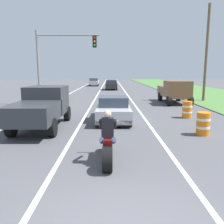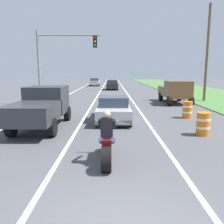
# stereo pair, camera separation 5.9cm
# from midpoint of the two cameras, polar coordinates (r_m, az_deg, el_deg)

# --- Properties ---
(lane_stripe_left_solid) EXTENTS (0.14, 120.00, 0.01)m
(lane_stripe_left_solid) POSITION_cam_midpoint_polar(r_m,az_deg,el_deg) (24.02, -12.90, 3.24)
(lane_stripe_left_solid) COLOR white
(lane_stripe_left_solid) RESTS_ON ground
(lane_stripe_right_solid) EXTENTS (0.14, 120.00, 0.01)m
(lane_stripe_right_solid) POSITION_cam_midpoint_polar(r_m,az_deg,el_deg) (23.52, 4.51, 3.32)
(lane_stripe_right_solid) COLOR white
(lane_stripe_right_solid) RESTS_ON ground
(lane_stripe_centre_dashed) EXTENTS (0.14, 120.00, 0.01)m
(lane_stripe_centre_dashed) POSITION_cam_midpoint_polar(r_m,az_deg,el_deg) (23.50, -4.28, 3.32)
(lane_stripe_centre_dashed) COLOR white
(lane_stripe_centre_dashed) RESTS_ON ground
(motorcycle_with_rider) EXTENTS (0.70, 2.21, 1.62)m
(motorcycle_with_rider) POSITION_cam_midpoint_polar(r_m,az_deg,el_deg) (6.89, -1.34, -7.99)
(motorcycle_with_rider) COLOR black
(motorcycle_with_rider) RESTS_ON ground
(sports_car_silver) EXTENTS (1.84, 4.30, 1.37)m
(sports_car_silver) POSITION_cam_midpoint_polar(r_m,az_deg,el_deg) (12.91, 0.20, 0.66)
(sports_car_silver) COLOR #B7B7BC
(sports_car_silver) RESTS_ON ground
(pickup_truck_left_lane_dark_grey) EXTENTS (2.02, 4.80, 1.98)m
(pickup_truck_left_lane_dark_grey) POSITION_cam_midpoint_polar(r_m,az_deg,el_deg) (11.64, -17.15, 1.57)
(pickup_truck_left_lane_dark_grey) COLOR #2D3035
(pickup_truck_left_lane_dark_grey) RESTS_ON ground
(pickup_truck_right_shoulder_brown) EXTENTS (2.02, 4.80, 1.98)m
(pickup_truck_right_shoulder_brown) POSITION_cam_midpoint_polar(r_m,az_deg,el_deg) (20.78, 15.17, 5.18)
(pickup_truck_right_shoulder_brown) COLOR brown
(pickup_truck_right_shoulder_brown) RESTS_ON ground
(traffic_light_mast_near) EXTENTS (5.11, 0.34, 6.00)m
(traffic_light_mast_near) POSITION_cam_midpoint_polar(r_m,az_deg,el_deg) (19.57, -13.52, 13.55)
(traffic_light_mast_near) COLOR gray
(traffic_light_mast_near) RESTS_ON ground
(utility_pole_roadside) EXTENTS (0.24, 0.24, 8.66)m
(utility_pole_roadside) POSITION_cam_midpoint_polar(r_m,az_deg,el_deg) (23.11, 22.40, 13.25)
(utility_pole_roadside) COLOR brown
(utility_pole_roadside) RESTS_ON ground
(construction_barrel_nearest) EXTENTS (0.58, 0.58, 1.00)m
(construction_barrel_nearest) POSITION_cam_midpoint_polar(r_m,az_deg,el_deg) (10.67, 21.61, -2.72)
(construction_barrel_nearest) COLOR orange
(construction_barrel_nearest) RESTS_ON ground
(construction_barrel_mid) EXTENTS (0.58, 0.58, 1.00)m
(construction_barrel_mid) POSITION_cam_midpoint_polar(r_m,az_deg,el_deg) (14.33, 18.09, 0.59)
(construction_barrel_mid) COLOR orange
(construction_barrel_mid) RESTS_ON ground
(distant_car_far_ahead) EXTENTS (1.80, 4.00, 1.50)m
(distant_car_far_ahead) POSITION_cam_midpoint_polar(r_m,az_deg,el_deg) (35.53, -0.21, 6.84)
(distant_car_far_ahead) COLOR #262628
(distant_car_far_ahead) RESTS_ON ground
(distant_car_further_ahead) EXTENTS (1.80, 4.00, 1.50)m
(distant_car_further_ahead) POSITION_cam_midpoint_polar(r_m,az_deg,el_deg) (45.31, -4.56, 7.49)
(distant_car_further_ahead) COLOR #B2B2B7
(distant_car_further_ahead) RESTS_ON ground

